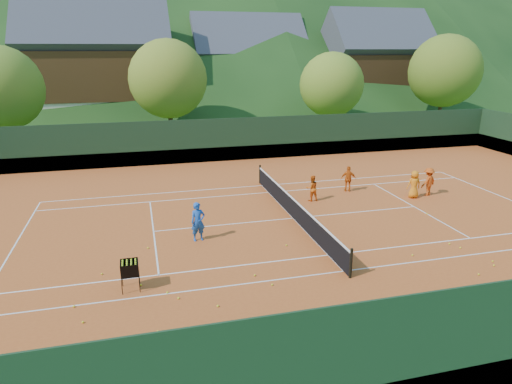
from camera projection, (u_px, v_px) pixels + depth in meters
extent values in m
plane|color=#2A531A|center=(293.00, 219.00, 21.31)|extent=(400.00, 400.00, 0.00)
cube|color=#AE4B1C|center=(293.00, 218.00, 21.30)|extent=(40.00, 24.00, 0.02)
imported|color=#1B51B2|center=(198.00, 222.00, 18.62)|extent=(0.65, 0.48, 1.63)
imported|color=orange|center=(312.00, 188.00, 23.57)|extent=(0.67, 0.53, 1.36)
imported|color=#DC5D13|center=(348.00, 179.00, 25.11)|extent=(0.90, 0.64, 1.42)
imported|color=orange|center=(414.00, 184.00, 24.01)|extent=(0.76, 0.53, 1.47)
imported|color=#CC4A12|center=(428.00, 182.00, 24.41)|extent=(1.11, 0.86, 1.52)
sphere|color=yellow|center=(218.00, 306.00, 13.99)|extent=(0.07, 0.07, 0.07)
sphere|color=yellow|center=(272.00, 285.00, 15.25)|extent=(0.07, 0.07, 0.07)
sphere|color=yellow|center=(353.00, 309.00, 13.84)|extent=(0.07, 0.07, 0.07)
sphere|color=yellow|center=(102.00, 274.00, 15.98)|extent=(0.07, 0.07, 0.07)
sphere|color=yellow|center=(78.00, 350.00, 11.94)|extent=(0.07, 0.07, 0.07)
sphere|color=yellow|center=(308.00, 337.00, 12.51)|extent=(0.07, 0.07, 0.07)
sphere|color=yellow|center=(167.00, 292.00, 14.76)|extent=(0.07, 0.07, 0.07)
sphere|color=yellow|center=(286.00, 245.00, 18.30)|extent=(0.07, 0.07, 0.07)
sphere|color=yellow|center=(358.00, 314.00, 13.59)|extent=(0.07, 0.07, 0.07)
sphere|color=yellow|center=(494.00, 265.00, 16.60)|extent=(0.07, 0.07, 0.07)
sphere|color=yellow|center=(158.00, 332.00, 12.73)|extent=(0.07, 0.07, 0.07)
sphere|color=yellow|center=(74.00, 306.00, 13.96)|extent=(0.07, 0.07, 0.07)
sphere|color=yellow|center=(460.00, 248.00, 18.08)|extent=(0.07, 0.07, 0.07)
sphere|color=yellow|center=(479.00, 274.00, 15.94)|extent=(0.07, 0.07, 0.07)
sphere|color=yellow|center=(493.00, 261.00, 16.92)|extent=(0.07, 0.07, 0.07)
sphere|color=yellow|center=(446.00, 301.00, 14.27)|extent=(0.07, 0.07, 0.07)
sphere|color=yellow|center=(427.00, 214.00, 21.79)|extent=(0.07, 0.07, 0.07)
sphere|color=yellow|center=(343.00, 306.00, 13.97)|extent=(0.07, 0.07, 0.07)
sphere|color=yellow|center=(117.00, 346.00, 12.12)|extent=(0.07, 0.07, 0.07)
sphere|color=yellow|center=(449.00, 244.00, 18.44)|extent=(0.07, 0.07, 0.07)
sphere|color=yellow|center=(185.00, 341.00, 12.32)|extent=(0.07, 0.07, 0.07)
sphere|color=yellow|center=(454.00, 291.00, 14.84)|extent=(0.07, 0.07, 0.07)
sphere|color=yellow|center=(141.00, 285.00, 15.23)|extent=(0.07, 0.07, 0.07)
sphere|color=yellow|center=(83.00, 322.00, 13.16)|extent=(0.07, 0.07, 0.07)
sphere|color=yellow|center=(307.00, 321.00, 13.20)|extent=(0.07, 0.07, 0.07)
sphere|color=yellow|center=(255.00, 275.00, 15.88)|extent=(0.07, 0.07, 0.07)
sphere|color=yellow|center=(148.00, 248.00, 18.05)|extent=(0.07, 0.07, 0.07)
sphere|color=yellow|center=(489.00, 296.00, 14.54)|extent=(0.07, 0.07, 0.07)
sphere|color=yellow|center=(179.00, 298.00, 14.42)|extent=(0.07, 0.07, 0.07)
sphere|color=yellow|center=(412.00, 255.00, 17.42)|extent=(0.07, 0.07, 0.07)
cube|color=white|center=(15.00, 245.00, 18.44)|extent=(0.06, 10.97, 0.00)
cube|color=white|center=(505.00, 198.00, 24.16)|extent=(0.06, 10.97, 0.00)
cube|color=silver|center=(344.00, 271.00, 16.24)|extent=(23.77, 0.06, 0.00)
cube|color=white|center=(262.00, 185.00, 26.36)|extent=(23.77, 0.06, 0.00)
cube|color=white|center=(328.00, 255.00, 17.50)|extent=(23.77, 0.06, 0.00)
cube|color=white|center=(269.00, 192.00, 25.10)|extent=(23.77, 0.06, 0.00)
cube|color=white|center=(154.00, 231.00, 19.76)|extent=(0.06, 8.23, 0.00)
cube|color=silver|center=(414.00, 207.00, 22.84)|extent=(0.06, 8.23, 0.00)
cube|color=white|center=(293.00, 218.00, 21.30)|extent=(12.80, 0.06, 0.00)
cube|color=white|center=(293.00, 218.00, 21.30)|extent=(0.06, 10.97, 0.00)
cube|color=black|center=(293.00, 209.00, 21.17)|extent=(0.03, 11.97, 0.90)
cube|color=white|center=(294.00, 200.00, 21.02)|extent=(0.05, 11.97, 0.06)
cylinder|color=black|center=(351.00, 263.00, 15.61)|extent=(0.10, 0.10, 1.10)
cylinder|color=black|center=(260.00, 174.00, 26.66)|extent=(0.10, 0.10, 1.10)
cube|color=black|center=(238.00, 139.00, 31.92)|extent=(40.00, 0.05, 3.00)
cube|color=#185625|center=(238.00, 153.00, 32.22)|extent=(40.40, 0.05, 1.00)
cube|color=black|center=(478.00, 345.00, 9.78)|extent=(40.00, 0.05, 3.00)
cube|color=#1A5D24|center=(472.00, 384.00, 10.08)|extent=(40.40, 0.05, 1.00)
cylinder|color=black|center=(122.00, 287.00, 14.63)|extent=(0.02, 0.02, 0.55)
cylinder|color=black|center=(140.00, 285.00, 14.76)|extent=(0.02, 0.02, 0.55)
cylinder|color=black|center=(122.00, 279.00, 15.13)|extent=(0.02, 0.02, 0.55)
cylinder|color=black|center=(139.00, 277.00, 15.27)|extent=(0.02, 0.02, 0.55)
cube|color=black|center=(130.00, 274.00, 14.86)|extent=(0.55, 0.55, 0.02)
cube|color=black|center=(130.00, 272.00, 14.54)|extent=(0.55, 0.02, 0.45)
cube|color=black|center=(130.00, 264.00, 15.05)|extent=(0.55, 0.02, 0.45)
cube|color=black|center=(121.00, 269.00, 14.73)|extent=(0.02, 0.55, 0.45)
cube|color=black|center=(138.00, 267.00, 14.86)|extent=(0.02, 0.55, 0.45)
sphere|color=#CCE526|center=(122.00, 266.00, 14.50)|extent=(0.07, 0.07, 0.07)
sphere|color=#CCE526|center=(122.00, 264.00, 14.63)|extent=(0.07, 0.07, 0.07)
sphere|color=#CCE526|center=(123.00, 262.00, 14.75)|extent=(0.07, 0.07, 0.07)
sphere|color=#CCE526|center=(123.00, 261.00, 14.88)|extent=(0.07, 0.07, 0.07)
sphere|color=#CCE526|center=(127.00, 266.00, 14.53)|extent=(0.07, 0.07, 0.07)
sphere|color=#CCE526|center=(127.00, 264.00, 14.66)|extent=(0.07, 0.07, 0.07)
sphere|color=#CCE526|center=(127.00, 262.00, 14.79)|extent=(0.07, 0.07, 0.07)
sphere|color=#CCE526|center=(127.00, 260.00, 14.91)|extent=(0.07, 0.07, 0.07)
sphere|color=#CCE526|center=(131.00, 265.00, 14.57)|extent=(0.07, 0.07, 0.07)
sphere|color=#CCE526|center=(131.00, 263.00, 14.69)|extent=(0.07, 0.07, 0.07)
sphere|color=#CCE526|center=(131.00, 261.00, 14.82)|extent=(0.07, 0.07, 0.07)
sphere|color=#CCE526|center=(131.00, 260.00, 14.94)|extent=(0.07, 0.07, 0.07)
sphere|color=#CCE526|center=(136.00, 265.00, 14.60)|extent=(0.07, 0.07, 0.07)
sphere|color=#CCE526|center=(136.00, 263.00, 14.73)|extent=(0.07, 0.07, 0.07)
sphere|color=#CCE526|center=(136.00, 261.00, 14.85)|extent=(0.07, 0.07, 0.07)
sphere|color=#CCE526|center=(136.00, 259.00, 14.98)|extent=(0.07, 0.07, 0.07)
cube|color=beige|center=(103.00, 112.00, 46.14)|extent=(12.00, 9.00, 2.88)
cube|color=#3C2210|center=(99.00, 74.00, 45.03)|extent=(12.24, 9.18, 4.48)
cube|color=#3E3E45|center=(96.00, 44.00, 44.17)|extent=(13.80, 9.93, 9.93)
cube|color=beige|center=(247.00, 104.00, 53.74)|extent=(11.00, 8.00, 2.52)
cube|color=#351B0E|center=(247.00, 76.00, 52.77)|extent=(11.22, 8.16, 3.92)
cube|color=#424149|center=(247.00, 53.00, 52.00)|extent=(12.65, 8.82, 8.82)
cube|color=beige|center=(371.00, 104.00, 53.39)|extent=(10.00, 8.00, 2.70)
cube|color=#331D0E|center=(374.00, 74.00, 52.35)|extent=(10.20, 8.16, 4.20)
cube|color=#404047|center=(375.00, 49.00, 51.54)|extent=(11.50, 8.82, 8.82)
cylinder|color=#43281A|center=(9.00, 137.00, 33.65)|extent=(0.36, 0.36, 2.70)
sphere|color=#46721E|center=(1.00, 88.00, 32.59)|extent=(6.00, 6.00, 6.00)
cylinder|color=#3C2518|center=(171.00, 125.00, 38.36)|extent=(0.36, 0.36, 2.88)
sphere|color=#597A20|center=(168.00, 79.00, 37.23)|extent=(6.40, 6.40, 6.40)
cylinder|color=#41291A|center=(330.00, 122.00, 40.86)|extent=(0.36, 0.36, 2.52)
sphere|color=#507B20|center=(332.00, 85.00, 39.87)|extent=(5.60, 5.60, 5.60)
cylinder|color=#432C1A|center=(439.00, 113.00, 44.59)|extent=(0.36, 0.36, 3.06)
sphere|color=#476C1C|center=(445.00, 71.00, 43.39)|extent=(6.80, 6.80, 6.80)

